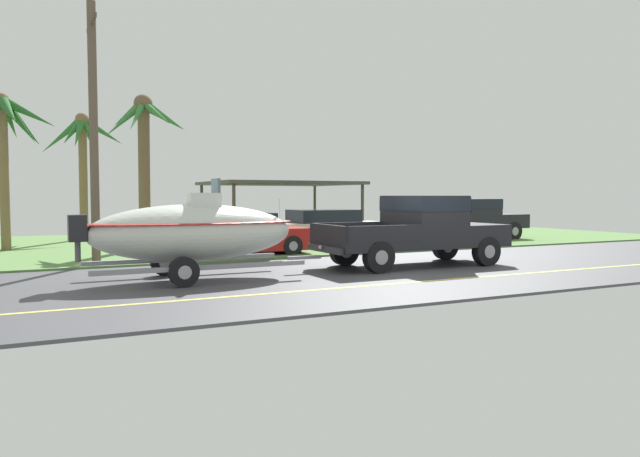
% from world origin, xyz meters
% --- Properties ---
extents(ground, '(36.00, 22.00, 0.11)m').
position_xyz_m(ground, '(0.00, 8.38, -0.01)').
color(ground, '#424247').
extents(pickup_truck_towing, '(5.52, 2.08, 1.93)m').
position_xyz_m(pickup_truck_towing, '(0.89, 0.79, 1.06)').
color(pickup_truck_towing, black).
rests_on(pickup_truck_towing, ground).
extents(boat_on_trailer, '(5.89, 2.21, 2.32)m').
position_xyz_m(boat_on_trailer, '(-5.53, 0.79, 1.10)').
color(boat_on_trailer, gray).
rests_on(boat_on_trailer, ground).
extents(parked_pickup_background, '(5.84, 2.07, 1.79)m').
position_xyz_m(parked_pickup_background, '(8.24, 7.39, 1.01)').
color(parked_pickup_background, black).
rests_on(parked_pickup_background, ground).
extents(parked_sedan_near, '(4.33, 1.89, 1.38)m').
position_xyz_m(parked_sedan_near, '(-2.89, 5.49, 0.67)').
color(parked_sedan_near, '#B21E19').
rests_on(parked_sedan_near, ground).
extents(parked_sedan_far, '(4.54, 1.94, 1.38)m').
position_xyz_m(parked_sedan_far, '(1.70, 8.18, 0.67)').
color(parked_sedan_far, beige).
rests_on(parked_sedan_far, ground).
extents(carport_awning, '(6.51, 5.41, 2.57)m').
position_xyz_m(carport_awning, '(1.57, 12.81, 2.45)').
color(carport_awning, '#4C4238').
rests_on(carport_awning, ground).
extents(palm_tree_near_left, '(3.02, 2.87, 5.51)m').
position_xyz_m(palm_tree_near_left, '(-5.13, 9.05, 4.00)').
color(palm_tree_near_left, brown).
rests_on(palm_tree_near_left, ground).
extents(palm_tree_near_right, '(3.47, 2.75, 5.45)m').
position_xyz_m(palm_tree_near_right, '(-6.76, 14.60, 4.09)').
color(palm_tree_near_right, brown).
rests_on(palm_tree_near_right, ground).
extents(palm_tree_mid, '(3.16, 3.10, 5.39)m').
position_xyz_m(palm_tree_mid, '(-9.51, 10.08, 4.24)').
color(palm_tree_mid, brown).
rests_on(palm_tree_mid, ground).
extents(utility_pole, '(0.24, 1.80, 7.27)m').
position_xyz_m(utility_pole, '(-7.21, 5.01, 3.78)').
color(utility_pole, brown).
rests_on(utility_pole, ground).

